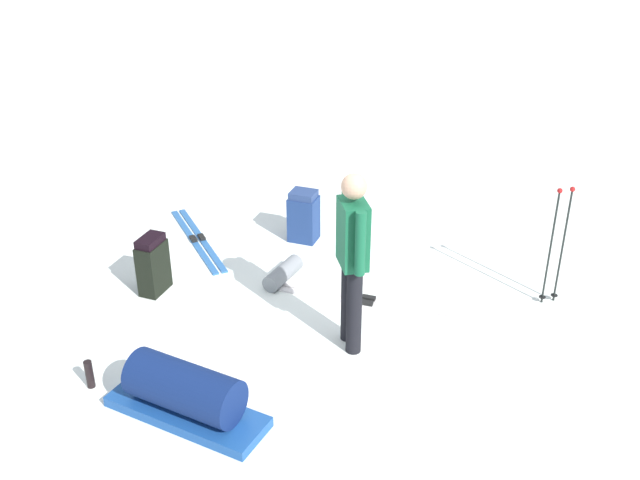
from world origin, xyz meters
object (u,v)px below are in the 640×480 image
ski_pair_near (198,240)px  thermos_bottle (89,374)px  gear_sled (185,394)px  skier_standing (352,254)px  backpack_bright (304,216)px  ski_poles_planted_near (558,240)px  sleeping_mat_rolled (283,273)px  ski_pair_far (367,302)px  backpack_large_dark (153,265)px

ski_pair_near → thermos_bottle: 2.71m
gear_sled → skier_standing: bearing=36.4°
backpack_bright → ski_poles_planted_near: ski_poles_planted_near is taller
sleeping_mat_rolled → thermos_bottle: 2.34m
ski_pair_far → ski_poles_planted_near: ski_poles_planted_near is taller
backpack_bright → ski_poles_planted_near: 2.86m
backpack_large_dark → ski_pair_near: bearing=76.7°
ski_pair_far → backpack_large_dark: (-2.18, 0.22, 0.29)m
backpack_large_dark → backpack_bright: bearing=37.5°
thermos_bottle → skier_standing: bearing=15.8°
ski_pair_near → backpack_large_dark: 1.18m
gear_sled → thermos_bottle: bearing=157.5°
backpack_large_dark → sleeping_mat_rolled: bearing=9.2°
skier_standing → ski_pair_far: skier_standing is taller
ski_pair_far → backpack_bright: (-0.68, 1.37, 0.29)m
ski_pair_far → ski_poles_planted_near: (1.83, 0.05, 0.69)m
skier_standing → backpack_bright: skier_standing is taller
ski_poles_planted_near → gear_sled: bearing=-152.6°
sleeping_mat_rolled → gear_sled: bearing=-107.3°
ski_poles_planted_near → gear_sled: size_ratio=0.89×
ski_pair_near → ski_poles_planted_near: size_ratio=1.29×
skier_standing → thermos_bottle: size_ratio=6.54×
ski_pair_near → backpack_large_dark: (-0.26, -1.11, 0.29)m
backpack_bright → thermos_bottle: bearing=-122.7°
ski_pair_near → sleeping_mat_rolled: (1.05, -0.90, 0.08)m
ski_poles_planted_near → thermos_bottle: (-4.24, -1.38, -0.57)m
backpack_large_dark → thermos_bottle: backpack_large_dark is taller
ski_pair_far → gear_sled: 2.29m
backpack_large_dark → gear_sled: (0.65, -1.91, -0.08)m
skier_standing → ski_pair_near: skier_standing is taller
backpack_bright → thermos_bottle: (-1.74, -2.70, -0.17)m
backpack_large_dark → gear_sled: bearing=-71.4°
skier_standing → ski_pair_far: (0.19, 0.70, -0.94)m
ski_pair_near → ski_pair_far: (1.92, -1.33, -0.00)m
backpack_large_dark → sleeping_mat_rolled: size_ratio=1.14×
backpack_bright → gear_sled: bearing=-105.6°
backpack_bright → backpack_large_dark: bearing=-142.5°
skier_standing → ski_pair_far: bearing=74.8°
ski_poles_planted_near → gear_sled: ski_poles_planted_near is taller
ski_pair_far → sleeping_mat_rolled: (-0.87, 0.43, 0.08)m
skier_standing → backpack_bright: (-0.49, 2.07, -0.65)m
ski_poles_planted_near → thermos_bottle: ski_poles_planted_near is taller
backpack_large_dark → backpack_bright: size_ratio=1.02×
ski_poles_planted_near → sleeping_mat_rolled: (-2.70, 0.38, -0.61)m
gear_sled → thermos_bottle: 0.96m
ski_pair_near → backpack_bright: (1.24, 0.04, 0.29)m
backpack_bright → sleeping_mat_rolled: (-0.19, -0.94, -0.21)m
backpack_large_dark → sleeping_mat_rolled: backpack_large_dark is taller
backpack_large_dark → ski_poles_planted_near: (4.01, -0.17, 0.39)m
skier_standing → backpack_bright: 2.23m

